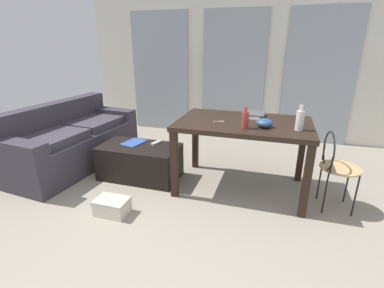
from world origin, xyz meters
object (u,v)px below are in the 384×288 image
at_px(craft_table, 243,130).
at_px(shoebox, 112,206).
at_px(couch, 72,141).
at_px(tv_remote_primary, 156,143).
at_px(wire_chair, 335,162).
at_px(scissors, 217,121).
at_px(bottle_near, 300,120).
at_px(bowl, 264,123).
at_px(book_stack, 254,115).
at_px(bottle_far, 245,120).
at_px(magazine, 134,143).
at_px(coffee_table, 140,162).

bearing_deg(craft_table, shoebox, -141.40).
bearing_deg(couch, tv_remote_primary, 1.83).
height_order(wire_chair, scissors, wire_chair).
relative_size(bottle_near, bowl, 1.50).
xyz_separation_m(craft_table, bowl, (0.22, -0.16, 0.14)).
height_order(book_stack, tv_remote_primary, book_stack).
height_order(bottle_far, tv_remote_primary, bottle_far).
xyz_separation_m(bowl, tv_remote_primary, (-1.28, 0.20, -0.41)).
bearing_deg(scissors, magazine, 176.42).
bearing_deg(tv_remote_primary, book_stack, 26.27).
height_order(wire_chair, bottle_near, bottle_near).
distance_m(wire_chair, tv_remote_primary, 1.98).
bearing_deg(bottle_near, wire_chair, 3.34).
height_order(couch, bottle_far, bottle_far).
height_order(tv_remote_primary, shoebox, tv_remote_primary).
relative_size(coffee_table, scissors, 7.96).
relative_size(wire_chair, tv_remote_primary, 5.24).
height_order(magazine, shoebox, magazine).
distance_m(bottle_near, magazine, 1.94).
distance_m(magazine, shoebox, 0.96).
bearing_deg(coffee_table, bottle_near, -2.05).
bearing_deg(wire_chair, tv_remote_primary, 174.85).
distance_m(bottle_near, scissors, 0.82).
bearing_deg(magazine, bottle_far, 3.40).
bearing_deg(tv_remote_primary, bottle_far, 1.75).
bearing_deg(wire_chair, bottle_near, -176.66).
xyz_separation_m(coffee_table, craft_table, (1.23, 0.09, 0.49)).
height_order(bottle_far, bowl, bottle_far).
relative_size(scissors, tv_remote_primary, 0.78).
bearing_deg(couch, bowl, -3.66).
bearing_deg(shoebox, wire_chair, 20.52).
bearing_deg(couch, magazine, -1.55).
bearing_deg(bowl, coffee_table, 177.45).
xyz_separation_m(craft_table, bottle_far, (0.04, -0.25, 0.19)).
relative_size(craft_table, magazine, 4.91).
height_order(coffee_table, wire_chair, wire_chair).
xyz_separation_m(bowl, shoebox, (-1.35, -0.74, -0.76)).
distance_m(coffee_table, bottle_near, 1.90).
distance_m(craft_table, bottle_far, 0.31).
bearing_deg(shoebox, couch, 142.32).
distance_m(wire_chair, scissors, 1.22).
xyz_separation_m(couch, magazine, (0.96, -0.03, 0.09)).
bearing_deg(wire_chair, craft_table, 171.54).
xyz_separation_m(bottle_far, tv_remote_primary, (-1.09, 0.29, -0.46)).
relative_size(coffee_table, shoebox, 2.96).
bearing_deg(craft_table, scissors, -161.53).
relative_size(tv_remote_primary, shoebox, 0.47).
height_order(bowl, shoebox, bowl).
height_order(scissors, magazine, scissors).
bearing_deg(wire_chair, scissors, 177.79).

